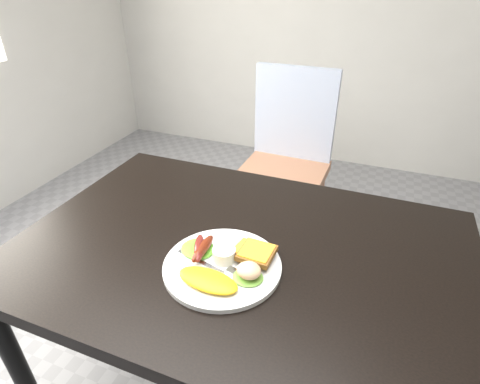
{
  "coord_description": "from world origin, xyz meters",
  "views": [
    {
      "loc": [
        0.28,
        -0.74,
        1.38
      ],
      "look_at": [
        -0.01,
        0.02,
        0.9
      ],
      "focal_mm": 28.0,
      "sensor_mm": 36.0,
      "label": 1
    }
  ],
  "objects_px": {
    "plate": "(222,266)",
    "dining_table": "(242,251)",
    "dining_chair": "(282,175)",
    "person": "(358,196)"
  },
  "relations": [
    {
      "from": "dining_table",
      "to": "dining_chair",
      "type": "height_order",
      "value": "dining_table"
    },
    {
      "from": "dining_table",
      "to": "person",
      "type": "relative_size",
      "value": 0.9
    },
    {
      "from": "dining_chair",
      "to": "person",
      "type": "relative_size",
      "value": 0.33
    },
    {
      "from": "dining_table",
      "to": "dining_chair",
      "type": "distance_m",
      "value": 1.03
    },
    {
      "from": "plate",
      "to": "dining_table",
      "type": "bearing_deg",
      "value": 82.44
    },
    {
      "from": "dining_chair",
      "to": "person",
      "type": "distance_m",
      "value": 0.66
    },
    {
      "from": "dining_table",
      "to": "dining_chair",
      "type": "relative_size",
      "value": 2.74
    },
    {
      "from": "dining_table",
      "to": "dining_chair",
      "type": "xyz_separation_m",
      "value": [
        -0.15,
        0.98,
        -0.28
      ]
    },
    {
      "from": "dining_table",
      "to": "plate",
      "type": "bearing_deg",
      "value": -97.56
    },
    {
      "from": "dining_chair",
      "to": "person",
      "type": "xyz_separation_m",
      "value": [
        0.41,
        -0.46,
        0.22
      ]
    }
  ]
}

